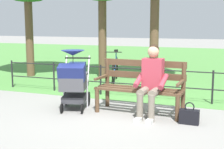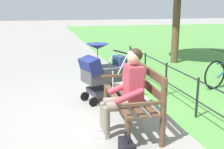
% 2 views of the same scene
% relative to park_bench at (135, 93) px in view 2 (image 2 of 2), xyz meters
% --- Properties ---
extents(ground_plane, '(60.00, 60.00, 0.00)m').
position_rel_park_bench_xyz_m(ground_plane, '(0.66, 0.12, -0.53)').
color(ground_plane, gray).
extents(park_bench, '(1.62, 0.65, 0.96)m').
position_rel_park_bench_xyz_m(park_bench, '(0.00, 0.00, 0.00)').
color(park_bench, brown).
rests_on(park_bench, ground).
extents(person_on_bench, '(0.54, 0.74, 1.28)m').
position_rel_park_bench_xyz_m(person_on_bench, '(-0.25, 0.22, 0.15)').
color(person_on_bench, slate).
rests_on(person_on_bench, ground).
extents(stroller, '(0.73, 0.98, 1.15)m').
position_rel_park_bench_xyz_m(stroller, '(1.24, 0.28, 0.07)').
color(stroller, black).
rests_on(stroller, ground).
extents(handbag, '(0.32, 0.14, 0.37)m').
position_rel_park_bench_xyz_m(handbag, '(-0.95, 0.42, -0.40)').
color(handbag, black).
rests_on(handbag, ground).
extents(park_fence, '(6.25, 0.04, 0.70)m').
position_rel_park_bench_xyz_m(park_fence, '(0.66, -1.11, -0.11)').
color(park_fence, black).
rests_on(park_fence, ground).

